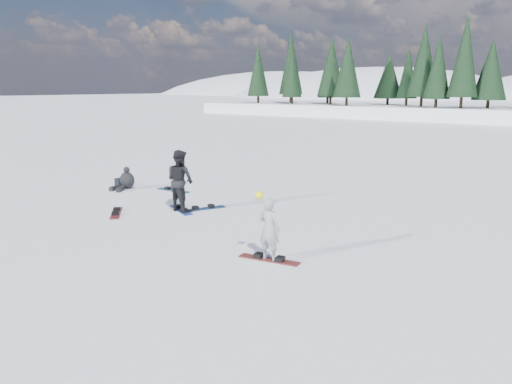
% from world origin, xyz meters
% --- Properties ---
extents(ground, '(420.00, 420.00, 0.00)m').
position_xyz_m(ground, '(0.00, 0.00, 0.00)').
color(ground, white).
rests_on(ground, ground).
extents(snowboarder_woman, '(0.57, 0.40, 1.65)m').
position_xyz_m(snowboarder_woman, '(1.91, -0.83, 0.77)').
color(snowboarder_woman, '#A7A7AC').
rests_on(snowboarder_woman, ground).
extents(snowboarder_man, '(1.02, 0.82, 2.01)m').
position_xyz_m(snowboarder_man, '(-3.18, 1.36, 1.00)').
color(snowboarder_man, black).
rests_on(snowboarder_man, ground).
extents(seated_rider, '(0.79, 1.14, 0.88)m').
position_xyz_m(seated_rider, '(-7.44, 2.57, 0.34)').
color(seated_rider, black).
rests_on(seated_rider, ground).
extents(gear_bag, '(0.51, 0.40, 0.30)m').
position_xyz_m(gear_bag, '(-8.14, 2.83, 0.15)').
color(gear_bag, black).
rests_on(gear_bag, ground).
extents(snowboard_woman, '(1.53, 0.54, 0.03)m').
position_xyz_m(snowboard_woman, '(1.91, -0.83, 0.01)').
color(snowboard_woman, maroon).
rests_on(snowboard_woman, ground).
extents(snowboard_man, '(1.47, 0.91, 0.03)m').
position_xyz_m(snowboard_man, '(-3.18, 1.36, 0.01)').
color(snowboard_man, '#1C379D').
rests_on(snowboard_man, ground).
extents(snowboard_loose_b, '(1.29, 1.22, 0.03)m').
position_xyz_m(snowboard_loose_b, '(-4.56, -0.18, 0.01)').
color(snowboard_loose_b, maroon).
rests_on(snowboard_loose_b, ground).
extents(snowboard_loose_c, '(1.51, 0.37, 0.03)m').
position_xyz_m(snowboard_loose_c, '(-5.67, 3.41, 0.01)').
color(snowboard_loose_c, '#175982').
rests_on(snowboard_loose_c, ground).
extents(snowboard_loose_a, '(0.91, 1.47, 0.03)m').
position_xyz_m(snowboard_loose_a, '(-2.71, 1.93, 0.01)').
color(snowboard_loose_a, navy).
rests_on(snowboard_loose_a, ground).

